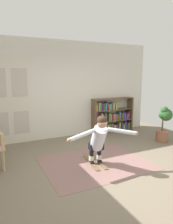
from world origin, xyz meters
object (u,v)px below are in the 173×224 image
at_px(potted_plant, 164,123).
at_px(person_skier, 99,137).
at_px(bookshelf, 111,117).
at_px(skis_pair, 95,161).

bearing_deg(potted_plant, person_skier, -165.05).
distance_m(bookshelf, person_skier, 2.78).
relative_size(bookshelf, person_skier, 0.99).
xyz_separation_m(potted_plant, person_skier, (-2.51, -0.67, 0.09)).
height_order(potted_plant, person_skier, person_skier).
relative_size(skis_pair, person_skier, 0.58).
bearing_deg(person_skier, bookshelf, 52.28).
bearing_deg(potted_plant, skis_pair, -169.83).
bearing_deg(bookshelf, person_skier, -127.72).
relative_size(potted_plant, person_skier, 0.69).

